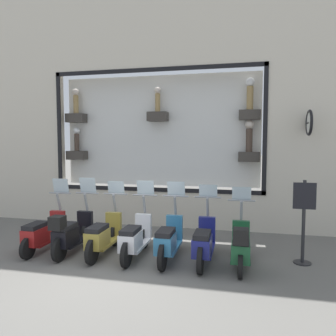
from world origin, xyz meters
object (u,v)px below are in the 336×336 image
object	(u,v)px
scooter_teal_2	(168,241)
shop_sign_post	(304,219)
scooter_green_0	(241,246)
scooter_white_3	(135,238)
scooter_olive_4	(103,236)
scooter_red_6	(43,233)
scooter_black_5	(71,233)
scooter_navy_1	(204,243)

from	to	relation	value
scooter_teal_2	shop_sign_post	bearing A→B (deg)	-80.17
scooter_green_0	scooter_white_3	xyz separation A→B (m)	(0.07, 2.26, -0.01)
scooter_teal_2	scooter_olive_4	xyz separation A→B (m)	(-0.00, 1.50, -0.00)
scooter_red_6	shop_sign_post	world-z (taller)	shop_sign_post
scooter_white_3	scooter_olive_4	bearing A→B (deg)	90.04
scooter_black_5	scooter_red_6	xyz separation A→B (m)	(0.05, 0.75, -0.06)
scooter_green_0	scooter_navy_1	bearing A→B (deg)	84.43
scooter_olive_4	scooter_black_5	distance (m)	0.76
shop_sign_post	scooter_black_5	bearing A→B (deg)	96.13
shop_sign_post	scooter_green_0	bearing A→B (deg)	113.65
scooter_white_3	scooter_black_5	bearing A→B (deg)	92.24
scooter_black_5	scooter_red_6	bearing A→B (deg)	85.90
scooter_navy_1	scooter_red_6	xyz separation A→B (m)	(-0.00, 3.76, -0.02)
scooter_olive_4	scooter_black_5	world-z (taller)	scooter_black_5
scooter_green_0	scooter_black_5	xyz separation A→B (m)	(0.01, 3.76, 0.03)
scooter_white_3	scooter_black_5	size ratio (longest dim) A/B	1.00
scooter_green_0	scooter_olive_4	size ratio (longest dim) A/B	0.99
scooter_navy_1	shop_sign_post	bearing A→B (deg)	-76.58
scooter_teal_2	shop_sign_post	xyz separation A→B (m)	(0.48, -2.77, 0.51)
scooter_teal_2	shop_sign_post	size ratio (longest dim) A/B	1.03
scooter_navy_1	scooter_olive_4	size ratio (longest dim) A/B	1.00
shop_sign_post	scooter_teal_2	bearing A→B (deg)	99.83
scooter_black_5	scooter_red_6	world-z (taller)	scooter_black_5
scooter_white_3	scooter_olive_4	distance (m)	0.75
scooter_olive_4	scooter_white_3	bearing A→B (deg)	-89.96
scooter_olive_4	shop_sign_post	bearing A→B (deg)	-83.57
shop_sign_post	scooter_navy_1	bearing A→B (deg)	103.42
scooter_olive_4	scooter_teal_2	bearing A→B (deg)	-89.95
scooter_green_0	scooter_red_6	bearing A→B (deg)	89.13
scooter_black_5	scooter_green_0	bearing A→B (deg)	-90.23
scooter_green_0	scooter_black_5	distance (m)	3.76
scooter_white_3	scooter_red_6	distance (m)	2.26
scooter_green_0	scooter_olive_4	bearing A→B (deg)	88.60
scooter_olive_4	shop_sign_post	distance (m)	4.33
scooter_red_6	scooter_green_0	bearing A→B (deg)	-90.87
scooter_teal_2	scooter_white_3	size ratio (longest dim) A/B	1.00
scooter_red_6	scooter_navy_1	bearing A→B (deg)	-89.93
scooter_green_0	scooter_teal_2	distance (m)	1.51
scooter_navy_1	scooter_white_3	xyz separation A→B (m)	(0.00, 1.50, -0.00)
scooter_teal_2	scooter_red_6	size ratio (longest dim) A/B	1.01
scooter_green_0	scooter_olive_4	world-z (taller)	scooter_olive_4
scooter_teal_2	scooter_red_6	xyz separation A→B (m)	(-0.01, 3.01, -0.02)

